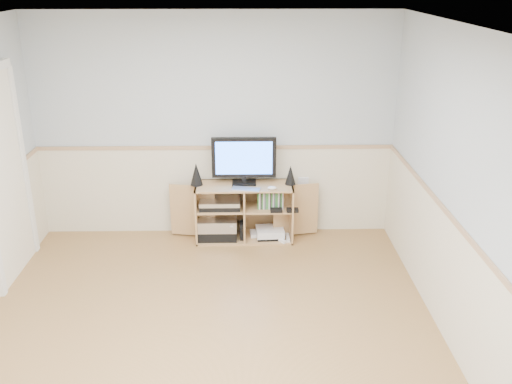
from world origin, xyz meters
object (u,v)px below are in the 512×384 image
game_consoles (269,233)px  media_cabinet (244,210)px  monitor (244,159)px  keyboard (246,189)px

game_consoles → media_cabinet: bearing=167.3°
monitor → keyboard: 0.34m
media_cabinet → game_consoles: media_cabinet is taller
monitor → keyboard: bearing=-84.3°
keyboard → game_consoles: size_ratio=0.68×
media_cabinet → keyboard: bearing=-84.3°
monitor → keyboard: (0.02, -0.19, -0.28)m
monitor → game_consoles: bearing=-12.2°
keyboard → monitor: bearing=107.9°
media_cabinet → monitor: bearing=-90.0°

